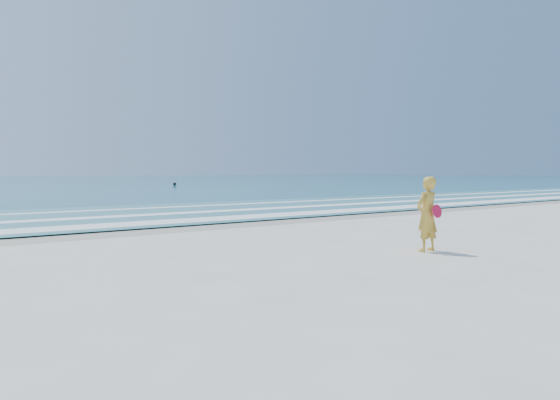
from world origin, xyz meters
TOP-DOWN VIEW (x-y plane):
  - ground at (0.00, 0.00)m, footprint 400.00×400.00m
  - wet_sand at (0.00, 9.00)m, footprint 400.00×2.40m
  - shallow at (0.00, 14.00)m, footprint 400.00×10.00m
  - foam_near at (0.00, 10.30)m, footprint 400.00×1.40m
  - foam_mid at (0.00, 13.20)m, footprint 400.00×0.90m
  - foam_far at (0.00, 16.50)m, footprint 400.00×0.60m
  - buoy at (21.06, 49.59)m, footprint 0.36×0.36m
  - woman at (1.99, 1.70)m, footprint 0.55×0.40m

SIDE VIEW (x-z plane):
  - ground at x=0.00m, z-range 0.00..0.00m
  - wet_sand at x=0.00m, z-range 0.00..0.00m
  - shallow at x=0.00m, z-range 0.04..0.05m
  - foam_near at x=0.00m, z-range 0.05..0.06m
  - foam_mid at x=0.00m, z-range 0.05..0.06m
  - foam_far at x=0.00m, z-range 0.05..0.06m
  - buoy at x=21.06m, z-range 0.04..0.40m
  - woman at x=1.99m, z-range 0.00..1.50m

